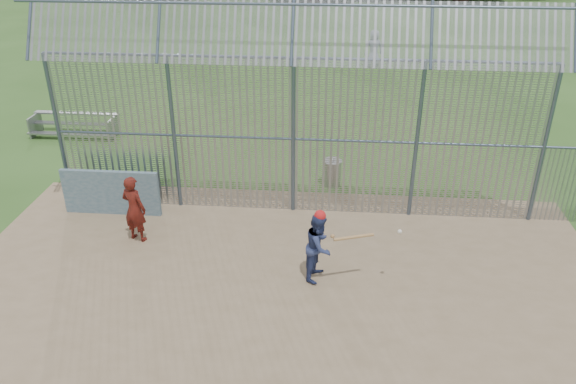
# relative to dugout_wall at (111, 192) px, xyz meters

# --- Properties ---
(ground) EXTENTS (120.00, 120.00, 0.00)m
(ground) POSITION_rel_dugout_wall_xyz_m (4.60, -2.90, -0.62)
(ground) COLOR #2D511E
(ground) RESTS_ON ground
(dirt_infield) EXTENTS (14.00, 10.00, 0.02)m
(dirt_infield) POSITION_rel_dugout_wall_xyz_m (4.60, -3.40, -0.61)
(dirt_infield) COLOR #756047
(dirt_infield) RESTS_ON ground
(dugout_wall) EXTENTS (2.50, 0.12, 1.20)m
(dugout_wall) POSITION_rel_dugout_wall_xyz_m (0.00, 0.00, 0.00)
(dugout_wall) COLOR #38566B
(dugout_wall) RESTS_ON dirt_infield
(batter) EXTENTS (0.75, 0.86, 1.51)m
(batter) POSITION_rel_dugout_wall_xyz_m (5.38, -2.31, 0.16)
(batter) COLOR navy
(batter) RESTS_ON dirt_infield
(onlooker) EXTENTS (0.70, 0.57, 1.65)m
(onlooker) POSITION_rel_dugout_wall_xyz_m (1.03, -1.17, 0.22)
(onlooker) COLOR maroon
(onlooker) RESTS_ON dirt_infield
(bg_kid_standing) EXTENTS (0.98, 0.77, 1.78)m
(bg_kid_standing) POSITION_rel_dugout_wall_xyz_m (7.38, 15.48, 0.27)
(bg_kid_standing) COLOR slate
(bg_kid_standing) RESTS_ON ground
(batting_gear) EXTENTS (1.78, 0.44, 0.54)m
(batting_gear) POSITION_rel_dugout_wall_xyz_m (5.58, -2.35, 0.80)
(batting_gear) COLOR red
(batting_gear) RESTS_ON ground
(trash_can) EXTENTS (0.56, 0.56, 0.82)m
(trash_can) POSITION_rel_dugout_wall_xyz_m (5.58, 2.20, -0.24)
(trash_can) COLOR gray
(trash_can) RESTS_ON ground
(bleacher) EXTENTS (3.00, 0.95, 0.72)m
(bleacher) POSITION_rel_dugout_wall_xyz_m (-3.31, 5.23, -0.21)
(bleacher) COLOR gray
(bleacher) RESTS_ON ground
(backstop_fence) EXTENTS (20.09, 0.81, 5.30)m
(backstop_fence) POSITION_rel_dugout_wall_xyz_m (6.41, 0.53, 1.74)
(backstop_fence) COLOR #47566B
(backstop_fence) RESTS_ON ground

